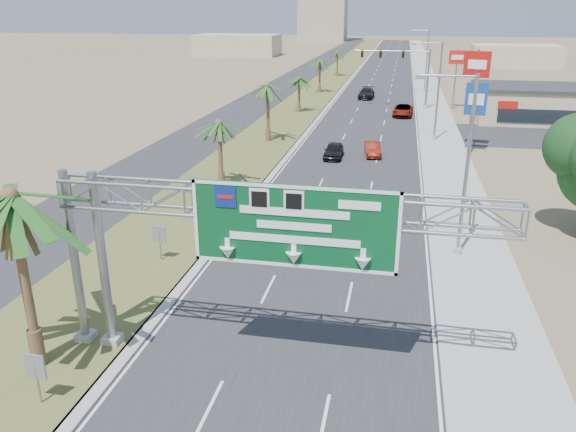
% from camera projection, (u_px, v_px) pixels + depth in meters
% --- Properties ---
extents(road, '(12.00, 300.00, 0.02)m').
position_uv_depth(road, '(383.00, 77.00, 113.87)').
color(road, '#28282B').
rests_on(road, ground).
extents(sidewalk_right, '(4.00, 300.00, 0.10)m').
position_uv_depth(sidewalk_right, '(426.00, 78.00, 112.29)').
color(sidewalk_right, '#9E9B93').
rests_on(sidewalk_right, ground).
extents(median_grass, '(7.00, 300.00, 0.12)m').
position_uv_depth(median_grass, '(334.00, 76.00, 115.68)').
color(median_grass, '#565F2A').
rests_on(median_grass, ground).
extents(opposing_road, '(8.00, 300.00, 0.02)m').
position_uv_depth(opposing_road, '(301.00, 76.00, 116.98)').
color(opposing_road, '#28282B').
rests_on(opposing_road, ground).
extents(sign_gantry, '(16.75, 1.24, 7.50)m').
position_uv_depth(sign_gantry, '(253.00, 218.00, 19.90)').
color(sign_gantry, gray).
rests_on(sign_gantry, ground).
extents(palm_near, '(5.70, 5.70, 8.35)m').
position_uv_depth(palm_near, '(10.00, 197.00, 19.32)').
color(palm_near, brown).
rests_on(palm_near, ground).
extents(palm_row_b, '(3.99, 3.99, 5.95)m').
position_uv_depth(palm_row_b, '(219.00, 124.00, 42.16)').
color(palm_row_b, brown).
rests_on(palm_row_b, ground).
extents(palm_row_c, '(3.99, 3.99, 6.75)m').
position_uv_depth(palm_row_c, '(268.00, 87.00, 56.61)').
color(palm_row_c, brown).
rests_on(palm_row_c, ground).
extents(palm_row_d, '(3.99, 3.99, 5.45)m').
position_uv_depth(palm_row_d, '(299.00, 79.00, 73.60)').
color(palm_row_d, brown).
rests_on(palm_row_d, ground).
extents(palm_row_e, '(3.99, 3.99, 6.15)m').
position_uv_depth(palm_row_e, '(320.00, 61.00, 90.85)').
color(palm_row_e, brown).
rests_on(palm_row_e, ground).
extents(palm_row_f, '(3.99, 3.99, 5.75)m').
position_uv_depth(palm_row_f, '(337.00, 53.00, 113.98)').
color(palm_row_f, brown).
rests_on(palm_row_f, ground).
extents(streetlight_near, '(3.27, 0.44, 10.00)m').
position_uv_depth(streetlight_near, '(462.00, 175.00, 29.95)').
color(streetlight_near, gray).
rests_on(streetlight_near, ground).
extents(streetlight_mid, '(3.27, 0.44, 10.00)m').
position_uv_depth(streetlight_mid, '(436.00, 96.00, 57.55)').
color(streetlight_mid, gray).
rests_on(streetlight_mid, ground).
extents(streetlight_far, '(3.27, 0.44, 10.00)m').
position_uv_depth(streetlight_far, '(425.00, 64.00, 90.66)').
color(streetlight_far, gray).
rests_on(streetlight_far, ground).
extents(signal_mast, '(10.28, 0.71, 8.00)m').
position_uv_depth(signal_mast, '(413.00, 73.00, 76.26)').
color(signal_mast, gray).
rests_on(signal_mast, ground).
extents(store_building, '(18.00, 10.00, 4.00)m').
position_uv_depth(store_building, '(552.00, 105.00, 68.66)').
color(store_building, tan).
rests_on(store_building, ground).
extents(median_signback_a, '(0.75, 0.08, 2.08)m').
position_uv_depth(median_signback_a, '(36.00, 370.00, 19.12)').
color(median_signback_a, gray).
rests_on(median_signback_a, ground).
extents(median_signback_b, '(0.75, 0.08, 2.08)m').
position_uv_depth(median_signback_b, '(159.00, 237.00, 30.29)').
color(median_signback_b, gray).
rests_on(median_signback_b, ground).
extents(building_distant_left, '(24.00, 14.00, 6.00)m').
position_uv_depth(building_distant_left, '(238.00, 45.00, 167.08)').
color(building_distant_left, tan).
rests_on(building_distant_left, ground).
extents(building_distant_right, '(20.00, 12.00, 5.00)m').
position_uv_depth(building_distant_right, '(515.00, 56.00, 135.10)').
color(building_distant_right, tan).
rests_on(building_distant_right, ground).
extents(car_left_lane, '(1.67, 4.09, 1.39)m').
position_uv_depth(car_left_lane, '(334.00, 151.00, 52.00)').
color(car_left_lane, black).
rests_on(car_left_lane, ground).
extents(car_mid_lane, '(1.84, 4.01, 1.27)m').
position_uv_depth(car_mid_lane, '(372.00, 149.00, 52.79)').
color(car_mid_lane, maroon).
rests_on(car_mid_lane, ground).
extents(car_right_lane, '(2.66, 5.29, 1.44)m').
position_uv_depth(car_right_lane, '(403.00, 111.00, 72.36)').
color(car_right_lane, gray).
rests_on(car_right_lane, ground).
extents(car_far, '(2.41, 5.49, 1.57)m').
position_uv_depth(car_far, '(366.00, 93.00, 86.70)').
color(car_far, black).
rests_on(car_far, ground).
extents(pole_sign_red_near, '(2.39, 0.97, 9.57)m').
position_uv_depth(pole_sign_red_near, '(476.00, 71.00, 52.65)').
color(pole_sign_red_near, gray).
rests_on(pole_sign_red_near, ground).
extents(pole_sign_blue, '(2.02, 0.58, 6.81)m').
position_uv_depth(pole_sign_blue, '(476.00, 101.00, 52.59)').
color(pole_sign_blue, gray).
rests_on(pole_sign_blue, ground).
extents(pole_sign_red_far, '(2.21, 0.41, 8.03)m').
position_uv_depth(pole_sign_red_far, '(457.00, 62.00, 75.81)').
color(pole_sign_red_far, gray).
rests_on(pole_sign_red_far, ground).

